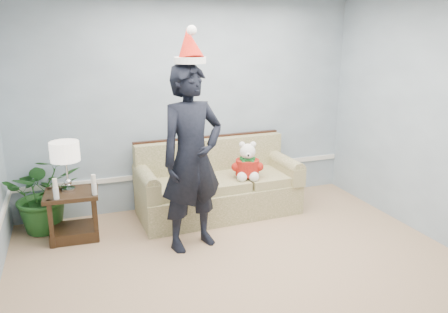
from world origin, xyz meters
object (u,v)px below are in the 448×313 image
table_lamp (65,154)px  teddy_bear (248,165)px  houseplant (44,193)px  man (192,159)px  sofa (217,187)px  side_table (74,220)px

table_lamp → teddy_bear: table_lamp is taller
houseplant → man: size_ratio=0.47×
sofa → houseplant: size_ratio=2.20×
table_lamp → houseplant: size_ratio=0.61×
table_lamp → man: size_ratio=0.28×
table_lamp → teddy_bear: 2.15m
table_lamp → man: man is taller
houseplant → man: man is taller
teddy_bear → man: bearing=-128.9°
man → teddy_bear: (0.87, 0.57, -0.32)m
teddy_bear → houseplant: bearing=-171.3°
houseplant → teddy_bear: size_ratio=1.93×
sofa → side_table: bearing=-176.3°
sofa → man: size_ratio=1.03×
man → teddy_bear: 1.09m
sofa → table_lamp: table_lamp is taller
side_table → teddy_bear: size_ratio=1.25×
man → teddy_bear: bearing=17.6°
table_lamp → sofa: bearing=3.6°
side_table → teddy_bear: (2.10, -0.06, 0.45)m
sofa → teddy_bear: size_ratio=4.25×
table_lamp → houseplant: bearing=135.1°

